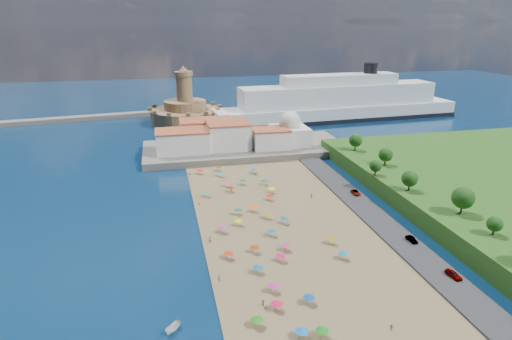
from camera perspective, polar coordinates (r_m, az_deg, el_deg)
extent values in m
plane|color=#071938|center=(125.27, 0.76, -7.27)|extent=(700.00, 700.00, 0.00)
cube|color=#59544C|center=(193.37, -1.43, 2.87)|extent=(90.00, 36.00, 3.00)
cube|color=#59544C|center=(224.20, -8.77, 4.86)|extent=(18.00, 70.00, 2.40)
cube|color=#59544C|center=(280.28, -30.02, 5.40)|extent=(199.03, 34.77, 2.60)
cube|color=silver|center=(184.59, -9.76, 3.73)|extent=(22.00, 14.00, 9.00)
cube|color=silver|center=(188.25, -3.72, 4.59)|extent=(18.00, 16.00, 11.00)
cube|color=silver|center=(188.44, 1.91, 4.17)|extent=(16.00, 12.00, 8.00)
cube|color=silver|center=(198.88, -6.56, 5.15)|extent=(24.00, 14.00, 10.00)
cube|color=silver|center=(194.84, 4.47, 4.62)|extent=(16.00, 16.00, 8.00)
sphere|color=silver|center=(193.43, 4.51, 6.34)|extent=(10.00, 10.00, 10.00)
cylinder|color=silver|center=(192.62, 4.54, 7.44)|extent=(1.20, 1.20, 1.60)
cylinder|color=#95754A|center=(252.75, -9.34, 7.11)|extent=(40.00, 40.00, 8.00)
cylinder|color=#95754A|center=(251.50, -9.42, 8.55)|extent=(24.00, 24.00, 5.00)
cylinder|color=#95754A|center=(249.96, -9.54, 10.69)|extent=(9.00, 9.00, 14.00)
cylinder|color=#95754A|center=(248.92, -9.65, 12.56)|extent=(10.40, 10.40, 2.40)
cone|color=#95754A|center=(248.63, -9.68, 13.18)|extent=(6.00, 6.00, 3.00)
cube|color=black|center=(262.93, 10.78, 6.87)|extent=(151.13, 31.56, 2.41)
cube|color=silver|center=(262.27, 10.82, 7.56)|extent=(150.11, 31.10, 8.94)
cube|color=silver|center=(260.43, 10.97, 9.81)|extent=(120.11, 25.28, 11.92)
cube|color=silver|center=(259.17, 11.09, 11.76)|extent=(70.28, 18.22, 5.96)
cylinder|color=black|center=(268.17, 15.06, 12.99)|extent=(7.95, 7.95, 5.96)
cylinder|color=gray|center=(85.57, 8.78, -20.70)|extent=(0.07, 0.07, 2.00)
cone|color=#157615|center=(85.00, 8.81, -20.23)|extent=(2.50, 2.50, 0.60)
cylinder|color=gray|center=(115.70, 9.96, -9.27)|extent=(0.07, 0.07, 2.00)
cone|color=#9B780E|center=(115.28, 9.98, -8.88)|extent=(2.50, 2.50, 0.60)
cylinder|color=gray|center=(106.64, 3.33, -11.63)|extent=(0.07, 0.07, 2.00)
cone|color=#D71154|center=(106.18, 3.34, -11.21)|extent=(2.50, 2.50, 0.60)
cylinder|color=gray|center=(140.32, 1.84, -3.71)|extent=(0.07, 0.07, 2.00)
cone|color=red|center=(139.97, 1.85, -3.37)|extent=(2.50, 2.50, 0.60)
cylinder|color=gray|center=(132.05, -0.27, -5.22)|extent=(0.07, 0.07, 2.00)
cone|color=#F95B0B|center=(131.68, -0.27, -4.86)|extent=(2.50, 2.50, 0.60)
cylinder|color=gray|center=(95.95, 2.29, -15.49)|extent=(0.07, 0.07, 2.00)
cone|color=#B42688|center=(95.44, 2.30, -15.05)|extent=(2.50, 2.50, 0.60)
cylinder|color=gray|center=(102.06, 0.26, -13.13)|extent=(0.07, 0.07, 2.00)
cone|color=#0F5E92|center=(101.59, 0.26, -12.70)|extent=(2.50, 2.50, 0.60)
cylinder|color=gray|center=(144.14, -6.60, -3.19)|extent=(0.07, 0.07, 2.00)
cone|color=teal|center=(143.80, -6.61, -2.86)|extent=(2.50, 2.50, 0.60)
cylinder|color=gray|center=(109.53, 11.53, -11.13)|extent=(0.07, 0.07, 2.00)
cone|color=#106897|center=(109.08, 11.56, -10.72)|extent=(2.50, 2.50, 0.60)
cylinder|color=gray|center=(164.71, -0.34, -0.16)|extent=(0.07, 0.07, 2.00)
cone|color=#0C5F9F|center=(164.41, -0.34, 0.14)|extent=(2.50, 2.50, 0.60)
cylinder|color=gray|center=(110.03, -0.15, -10.54)|extent=(0.07, 0.07, 2.00)
cone|color=#93310D|center=(109.59, -0.15, -10.13)|extent=(2.50, 2.50, 0.60)
cylinder|color=gray|center=(117.88, 2.11, -8.40)|extent=(0.07, 0.07, 2.00)
cone|color=#0E6488|center=(117.47, 2.11, -8.01)|extent=(2.50, 2.50, 0.60)
cylinder|color=gray|center=(153.50, -1.78, -1.64)|extent=(0.07, 0.07, 2.00)
cone|color=#116528|center=(153.18, -1.78, -1.33)|extent=(2.50, 2.50, 0.60)
cylinder|color=gray|center=(147.26, -3.38, -2.60)|extent=(0.07, 0.07, 2.00)
cone|color=#AE1A0D|center=(146.93, -3.38, -2.27)|extent=(2.50, 2.50, 0.60)
cylinder|color=gray|center=(124.85, 3.85, -6.77)|extent=(0.07, 0.07, 2.00)
cone|color=#0E5886|center=(124.46, 3.86, -6.40)|extent=(2.50, 2.50, 0.60)
cylinder|color=gray|center=(165.37, -7.48, -0.25)|extent=(0.07, 0.07, 2.00)
cone|color=red|center=(165.08, -7.49, 0.05)|extent=(2.50, 2.50, 0.60)
cylinder|color=gray|center=(85.00, 6.08, -20.88)|extent=(0.07, 0.07, 2.00)
cone|color=blue|center=(84.43, 6.10, -20.41)|extent=(2.50, 2.50, 0.60)
cylinder|color=gray|center=(107.68, -3.68, -11.30)|extent=(0.07, 0.07, 2.00)
cone|color=red|center=(107.23, -3.69, -10.89)|extent=(2.50, 2.50, 0.60)
cylinder|color=gray|center=(168.47, -5.04, 0.21)|extent=(0.07, 0.07, 2.00)
cone|color=#87370C|center=(168.18, -5.05, 0.50)|extent=(2.50, 2.50, 0.60)
cylinder|color=gray|center=(161.88, -4.75, -0.58)|extent=(0.07, 0.07, 2.00)
cone|color=teal|center=(161.57, -4.76, -0.28)|extent=(2.50, 2.50, 0.60)
cylinder|color=gray|center=(86.99, 0.14, -19.66)|extent=(0.07, 0.07, 2.00)
cone|color=#257D16|center=(86.43, 0.14, -19.20)|extent=(2.50, 2.50, 0.60)
cylinder|color=gray|center=(123.51, -2.39, -7.05)|extent=(0.07, 0.07, 2.00)
cone|color=#D5D00B|center=(123.12, -2.40, -6.67)|extent=(2.50, 2.50, 0.60)
cylinder|color=gray|center=(153.48, 1.13, -1.64)|extent=(0.07, 0.07, 2.00)
cone|color=#126638|center=(153.17, 1.13, -1.33)|extent=(2.50, 2.50, 0.60)
cylinder|color=gray|center=(127.57, 1.51, -6.14)|extent=(0.07, 0.07, 2.00)
cone|color=#9B790E|center=(127.19, 1.51, -5.78)|extent=(2.50, 2.50, 0.60)
cylinder|color=gray|center=(130.29, -2.43, -5.59)|extent=(0.07, 0.07, 2.00)
cone|color=#126536|center=(129.91, -2.43, -5.23)|extent=(2.50, 2.50, 0.60)
cylinder|color=gray|center=(146.37, 2.11, -2.71)|extent=(0.07, 0.07, 2.00)
cone|color=yellow|center=(146.04, 2.11, -2.38)|extent=(2.50, 2.50, 0.60)
cylinder|color=gray|center=(93.22, 7.07, -16.81)|extent=(0.07, 0.07, 2.00)
cone|color=#0B4597|center=(92.70, 7.10, -16.36)|extent=(2.50, 2.50, 0.60)
cylinder|color=gray|center=(119.87, -4.52, -7.95)|extent=(0.07, 0.07, 2.00)
cone|color=#B52699|center=(119.47, -4.54, -7.57)|extent=(2.50, 2.50, 0.60)
cylinder|color=gray|center=(151.95, -3.96, -1.90)|extent=(0.07, 0.07, 2.00)
cone|color=#CC2B78|center=(151.63, -3.97, -1.59)|extent=(2.50, 2.50, 0.60)
cylinder|color=gray|center=(111.21, 3.95, -10.25)|extent=(0.07, 0.07, 2.00)
cone|color=#C82A72|center=(110.78, 3.96, -9.84)|extent=(2.50, 2.50, 0.60)
cylinder|color=gray|center=(90.98, 2.79, -17.69)|extent=(0.07, 0.07, 2.00)
cone|color=#D61145|center=(90.44, 2.80, -17.24)|extent=(2.50, 2.50, 0.60)
imported|color=tan|center=(99.85, -4.93, -14.10)|extent=(0.70, 0.51, 1.76)
imported|color=tan|center=(92.08, 0.95, -17.31)|extent=(0.84, 1.56, 1.60)
imported|color=tan|center=(143.52, 7.42, -3.40)|extent=(0.59, 1.57, 1.66)
imported|color=tan|center=(148.11, -3.29, -2.51)|extent=(0.67, 0.86, 1.75)
imported|color=tan|center=(111.81, 3.98, -10.20)|extent=(0.62, 0.83, 1.55)
imported|color=tan|center=(90.03, 17.62, -19.35)|extent=(0.96, 0.51, 1.57)
imported|color=tan|center=(162.53, 0.02, -0.48)|extent=(1.25, 1.16, 1.69)
imported|color=tan|center=(115.49, -6.11, -9.16)|extent=(1.16, 1.09, 1.89)
imported|color=tan|center=(128.27, 3.61, -6.07)|extent=(0.66, 0.44, 1.82)
imported|color=tan|center=(137.40, -7.59, -4.48)|extent=(1.13, 0.77, 1.61)
imported|color=tan|center=(163.41, -8.84, -0.58)|extent=(1.18, 0.79, 1.86)
imported|color=white|center=(87.88, -11.01, -20.02)|extent=(3.77, 3.94, 1.53)
imported|color=gray|center=(121.66, 20.03, -8.68)|extent=(1.66, 3.97, 1.28)
imported|color=gray|center=(148.17, 13.16, -2.91)|extent=(2.38, 4.77, 1.30)
imported|color=gray|center=(109.71, 24.85, -12.52)|extent=(2.27, 4.43, 1.44)
cylinder|color=#382314|center=(121.32, 29.09, -7.10)|extent=(0.50, 0.50, 2.14)
sphere|color=#14380F|center=(120.56, 29.24, -6.28)|extent=(3.86, 3.86, 3.86)
cylinder|color=#382314|center=(129.86, 25.71, -4.58)|extent=(0.50, 0.50, 3.37)
sphere|color=#14380F|center=(128.76, 25.90, -3.35)|extent=(6.06, 6.06, 6.06)
cylinder|color=#382314|center=(141.20, 19.72, -2.04)|extent=(0.50, 0.50, 2.81)
sphere|color=#14380F|center=(140.35, 19.83, -1.08)|extent=(5.05, 5.05, 5.05)
cylinder|color=#382314|center=(152.01, 15.60, -0.21)|extent=(0.50, 0.50, 2.35)
sphere|color=#14380F|center=(151.35, 15.68, 0.55)|extent=(4.22, 4.22, 4.22)
cylinder|color=#382314|center=(163.33, 16.82, 1.11)|extent=(0.50, 0.50, 2.87)
sphere|color=#14380F|center=(162.58, 16.91, 1.98)|extent=(5.16, 5.16, 5.16)
cylinder|color=#382314|center=(179.25, 13.09, 3.05)|extent=(0.50, 0.50, 3.01)
sphere|color=#14380F|center=(178.54, 13.15, 3.88)|extent=(5.41, 5.41, 5.41)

